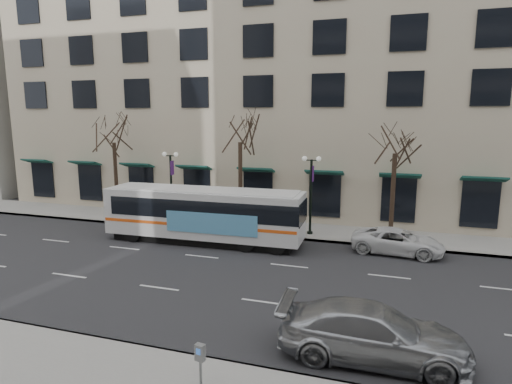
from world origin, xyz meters
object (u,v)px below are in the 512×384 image
at_px(tree_far_mid, 240,128).
at_px(city_bus, 205,213).
at_px(tree_far_left, 113,130).
at_px(tree_far_right, 396,138).
at_px(silver_car, 373,333).
at_px(pay_station, 200,356).
at_px(lamp_post_left, 171,184).
at_px(lamp_post_right, 311,191).
at_px(white_pickup, 398,241).

height_order(tree_far_mid, city_bus, tree_far_mid).
bearing_deg(tree_far_left, tree_far_right, 0.00).
xyz_separation_m(tree_far_mid, silver_car, (9.51, -14.06, -6.03)).
bearing_deg(pay_station, lamp_post_left, 130.64).
bearing_deg(tree_far_right, pay_station, -106.32).
height_order(lamp_post_left, pay_station, lamp_post_left).
xyz_separation_m(tree_far_right, pay_station, (-5.06, -17.27, -5.34)).
bearing_deg(city_bus, tree_far_mid, 74.98).
xyz_separation_m(lamp_post_left, silver_car, (14.50, -13.46, -2.06)).
xyz_separation_m(silver_car, pay_station, (-4.57, -3.21, 0.20)).
relative_size(silver_car, pay_station, 4.73).
height_order(lamp_post_right, pay_station, lamp_post_right).
bearing_deg(lamp_post_right, city_bus, -150.88).
height_order(silver_car, white_pickup, silver_car).
xyz_separation_m(tree_far_right, lamp_post_right, (-4.99, -0.60, -3.48)).
xyz_separation_m(tree_far_left, pay_station, (14.94, -17.27, -5.62)).
relative_size(tree_far_right, city_bus, 0.65).
relative_size(lamp_post_left, pay_station, 4.07).
distance_m(silver_car, white_pickup, 11.50).
bearing_deg(lamp_post_right, pay_station, -90.23).
bearing_deg(tree_far_left, tree_far_mid, 0.00).
bearing_deg(silver_car, tree_far_mid, 31.78).
bearing_deg(tree_far_right, lamp_post_left, -177.71).
xyz_separation_m(tree_far_mid, pay_station, (4.94, -17.27, -5.83)).
xyz_separation_m(tree_far_left, city_bus, (9.07, -3.91, -4.88)).
xyz_separation_m(city_bus, silver_car, (10.44, -10.16, -0.94)).
relative_size(lamp_post_left, white_pickup, 1.03).
distance_m(lamp_post_left, pay_station, 19.50).
xyz_separation_m(white_pickup, pay_station, (-5.45, -14.67, 0.38)).
distance_m(tree_far_mid, silver_car, 18.02).
height_order(tree_far_mid, tree_far_right, tree_far_mid).
xyz_separation_m(tree_far_mid, city_bus, (-0.93, -3.91, -5.08)).
distance_m(lamp_post_right, silver_car, 14.35).
xyz_separation_m(city_bus, white_pickup, (11.33, 1.31, -1.12)).
height_order(tree_far_right, silver_car, tree_far_right).
height_order(lamp_post_right, silver_car, lamp_post_right).
relative_size(tree_far_left, lamp_post_right, 1.60).
bearing_deg(lamp_post_right, tree_far_right, 6.85).
distance_m(tree_far_left, white_pickup, 21.42).
bearing_deg(tree_far_left, lamp_post_right, -2.29).
relative_size(tree_far_mid, pay_station, 6.68).
xyz_separation_m(lamp_post_left, white_pickup, (15.39, -2.00, -2.24)).
xyz_separation_m(silver_car, white_pickup, (0.88, 11.46, -0.18)).
distance_m(tree_far_right, silver_car, 15.12).
distance_m(lamp_post_right, city_bus, 6.89).
xyz_separation_m(lamp_post_left, city_bus, (4.06, -3.31, -1.12)).
height_order(tree_far_mid, white_pickup, tree_far_mid).
height_order(lamp_post_right, white_pickup, lamp_post_right).
bearing_deg(silver_car, lamp_post_left, 44.84).
distance_m(tree_far_right, pay_station, 18.78).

